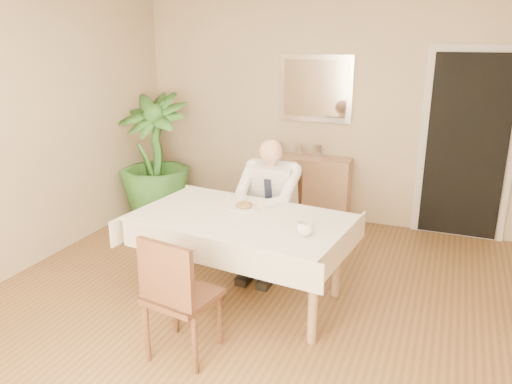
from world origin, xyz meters
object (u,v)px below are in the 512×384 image
at_px(coffee_mug, 305,228).
at_px(sideboard, 308,189).
at_px(dining_table, 241,226).
at_px(potted_palm, 154,157).
at_px(chair_far, 277,211).
at_px(seated_man, 267,201).
at_px(chair_near, 176,292).

distance_m(coffee_mug, sideboard, 2.34).
height_order(dining_table, potted_palm, potted_palm).
height_order(chair_far, seated_man, seated_man).
bearing_deg(potted_palm, sideboard, 17.48).
relative_size(coffee_mug, potted_palm, 0.08).
height_order(seated_man, potted_palm, potted_palm).
bearing_deg(chair_far, coffee_mug, -61.41).
relative_size(chair_near, coffee_mug, 7.21).
height_order(dining_table, seated_man, seated_man).
height_order(sideboard, potted_palm, potted_palm).
bearing_deg(chair_far, potted_palm, 160.56).
bearing_deg(chair_near, dining_table, 93.95).
bearing_deg(chair_far, dining_table, -90.56).
height_order(chair_far, chair_near, chair_near).
relative_size(chair_near, potted_palm, 0.61).
relative_size(chair_near, sideboard, 0.94).
xyz_separation_m(dining_table, chair_near, (-0.08, -0.89, -0.15)).
bearing_deg(sideboard, chair_far, -91.70).
xyz_separation_m(chair_near, coffee_mug, (0.67, 0.72, 0.29)).
bearing_deg(chair_near, chair_far, 96.60).
xyz_separation_m(sideboard, potted_palm, (-1.76, -0.55, 0.36)).
distance_m(dining_table, seated_man, 0.59).
bearing_deg(coffee_mug, potted_palm, 144.87).
bearing_deg(sideboard, chair_near, -93.80).
height_order(dining_table, chair_near, chair_near).
bearing_deg(chair_near, potted_palm, 134.70).
relative_size(chair_near, seated_man, 0.73).
bearing_deg(coffee_mug, sideboard, 105.26).
bearing_deg(coffee_mug, chair_near, -133.21).
bearing_deg(dining_table, chair_far, 96.51).
height_order(chair_far, sideboard, chair_far).
bearing_deg(chair_far, chair_near, -93.27).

